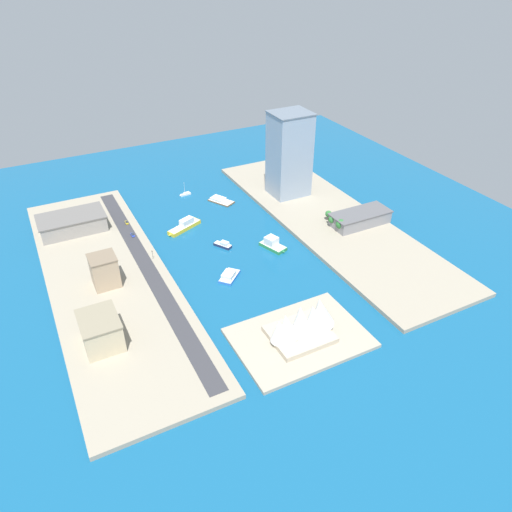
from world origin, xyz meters
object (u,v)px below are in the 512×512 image
Objects in this scene: traffic_light_waterfront at (152,253)px; office_block_beige at (101,331)px; patrol_launch_navy at (223,245)px; barge_flat_brown at (220,200)px; tower_tall_glass at (289,154)px; ferry_yellow_fast at (185,226)px; hatchback_blue at (133,235)px; taxi_yellow_cab at (127,222)px; catamaran_blue at (229,276)px; sailboat_small_white at (185,194)px; opera_landmark at (303,322)px; warehouse_low_gray at (360,218)px; carpark_squat_concrete at (72,223)px; apartment_midrise_tan at (104,271)px; ferry_green_doubledeck at (272,244)px.

office_block_beige is at bearing 54.20° from traffic_light_waterfront.
barge_flat_brown is at bearing -111.97° from patrol_launch_navy.
tower_tall_glass is at bearing 163.46° from barge_flat_brown.
hatchback_blue is at bearing -4.05° from ferry_yellow_fast.
tower_tall_glass is 134.41m from taxi_yellow_cab.
catamaran_blue is 1.51× the size of sailboat_small_white.
sailboat_small_white is (20.74, -23.47, -0.12)m from barge_flat_brown.
patrol_launch_navy is 86.65m from sailboat_small_white.
ferry_yellow_fast is 5.79× the size of taxi_yellow_cab.
opera_landmark is (-14.97, 136.96, 8.77)m from ferry_yellow_fast.
warehouse_low_gray is at bearing 131.46° from sailboat_small_white.
ferry_yellow_fast is 1.16× the size of office_block_beige.
ferry_yellow_fast is at bearing -87.31° from catamaran_blue.
barge_flat_brown is 67.99m from patrol_launch_navy.
tower_tall_glass is at bearing -172.62° from ferry_yellow_fast.
warehouse_low_gray is at bearing 155.31° from carpark_squat_concrete.
tower_tall_glass is at bearing 175.67° from taxi_yellow_cab.
carpark_squat_concrete reaches higher than warehouse_low_gray.
tower_tall_glass is at bearing -137.69° from catamaran_blue.
apartment_midrise_tan is at bearing 66.43° from taxi_yellow_cab.
apartment_midrise_tan is 74.41m from taxi_yellow_cab.
sailboat_small_white is at bearing -110.62° from ferry_yellow_fast.
traffic_light_waterfront is at bearing 19.15° from tower_tall_glass.
ferry_green_doubledeck is at bearing -3.52° from warehouse_low_gray.
warehouse_low_gray is (-70.03, 4.31, 4.51)m from ferry_green_doubledeck.
warehouse_low_gray is (-114.17, 55.81, 4.87)m from ferry_yellow_fast.
hatchback_blue is at bearing -35.90° from patrol_launch_navy.
opera_landmark is at bearing 117.67° from carpark_squat_concrete.
apartment_midrise_tan reaches higher than ferry_green_doubledeck.
hatchback_blue is 0.78× the size of traffic_light_waterfront.
barge_flat_brown is 0.58× the size of opera_landmark.
traffic_light_waterfront reaches higher than barge_flat_brown.
patrol_launch_navy is 102.38m from opera_landmark.
carpark_squat_concrete is at bearing -34.93° from ferry_green_doubledeck.
office_block_beige is 78.39m from traffic_light_waterfront.
traffic_light_waterfront is 115.68m from opera_landmark.
office_block_beige is 4.84× the size of hatchback_blue.
office_block_beige reaches higher than carpark_squat_concrete.
apartment_midrise_tan is (-6.51, 75.76, 4.02)m from carpark_squat_concrete.
hatchback_blue is at bearing -33.59° from ferry_green_doubledeck.
traffic_light_waterfront is (48.12, -3.06, 5.46)m from patrol_launch_navy.
patrol_launch_navy is 0.30× the size of carpark_squat_concrete.
apartment_midrise_tan reaches higher than warehouse_low_gray.
carpark_squat_concrete reaches higher than ferry_green_doubledeck.
apartment_midrise_tan reaches higher than carpark_squat_concrete.
office_block_beige is (123.39, 43.98, 8.14)m from ferry_green_doubledeck.
ferry_yellow_fast is (14.67, -35.04, 0.90)m from patrol_launch_navy.
carpark_squat_concrete is (72.61, -30.04, 6.04)m from ferry_yellow_fast.
carpark_squat_concrete is (91.98, 21.44, 7.49)m from sailboat_small_white.
sailboat_small_white is at bearing -48.53° from barge_flat_brown.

